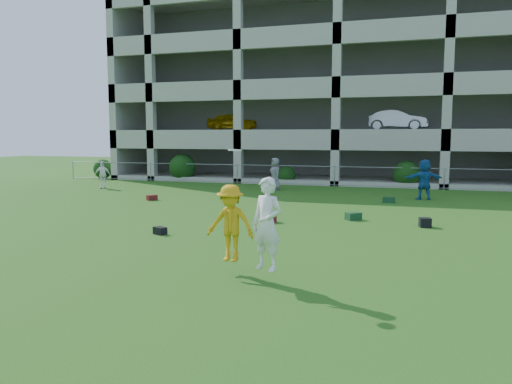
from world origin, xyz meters
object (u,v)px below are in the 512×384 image
(bystander_d, at_px, (424,179))
(bystander_b, at_px, (102,175))
(parking_garage, at_px, (353,94))
(crate_d, at_px, (425,222))
(bystander_c, at_px, (275,174))
(frisbee_contest, at_px, (243,223))

(bystander_d, bearing_deg, bystander_b, -15.96)
(bystander_d, height_order, parking_garage, parking_garage)
(crate_d, height_order, parking_garage, parking_garage)
(crate_d, xyz_separation_m, parking_garage, (-4.75, 20.89, 5.86))
(bystander_c, bearing_deg, bystander_b, -114.90)
(bystander_d, bearing_deg, parking_garage, -86.88)
(bystander_b, relative_size, crate_d, 4.34)
(crate_d, bearing_deg, frisbee_contest, -117.81)
(frisbee_contest, distance_m, parking_garage, 28.49)
(bystander_d, bearing_deg, crate_d, 72.57)
(crate_d, distance_m, parking_garage, 22.21)
(bystander_d, height_order, crate_d, bystander_d)
(bystander_b, distance_m, parking_garage, 19.10)
(bystander_c, bearing_deg, frisbee_contest, -24.43)
(bystander_b, distance_m, bystander_c, 9.67)
(crate_d, height_order, frisbee_contest, frisbee_contest)
(bystander_c, relative_size, bystander_d, 0.94)
(parking_garage, bearing_deg, bystander_c, -103.29)
(bystander_b, height_order, crate_d, bystander_b)
(frisbee_contest, height_order, parking_garage, parking_garage)
(bystander_c, xyz_separation_m, parking_garage, (2.76, 11.66, 5.14))
(bystander_b, relative_size, parking_garage, 0.05)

